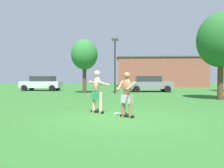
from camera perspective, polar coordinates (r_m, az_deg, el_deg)
ground_plane at (r=7.72m, az=1.99°, el=-9.10°), size 80.00×80.00×0.00m
player_with_cap at (r=8.66m, az=-4.00°, el=-1.48°), size 0.83×0.80×1.75m
player_in_gray at (r=7.72m, az=4.03°, el=-2.62°), size 0.73×0.78×1.65m
frisbee at (r=8.56m, az=1.56°, el=-7.94°), size 0.29×0.29×0.03m
car_gray_near_post at (r=21.66m, az=10.16°, el=0.11°), size 4.39×2.21×1.58m
car_silver_mid_lot at (r=24.43m, az=-18.40°, el=0.24°), size 4.31×2.04×1.58m
lamp_post at (r=19.09m, az=0.80°, el=6.72°), size 0.60×0.24×4.94m
outbuilding_behind_lot at (r=34.97m, az=12.83°, el=3.14°), size 13.84×6.73×4.56m
tree_left_field at (r=19.59m, az=-7.47°, el=7.80°), size 2.43×2.43×4.93m
tree_right_field at (r=15.53m, az=27.35°, el=10.45°), size 3.01×3.01×5.63m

